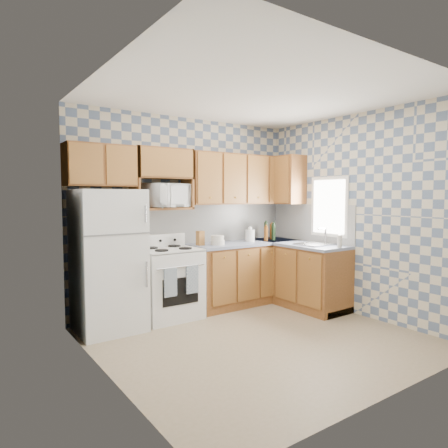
{
  "coord_description": "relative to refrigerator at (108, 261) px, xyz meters",
  "views": [
    {
      "loc": [
        -2.84,
        -3.37,
        1.61
      ],
      "look_at": [
        0.05,
        0.75,
        1.25
      ],
      "focal_mm": 32.0,
      "sensor_mm": 36.0,
      "label": 1
    }
  ],
  "objects": [
    {
      "name": "floor",
      "position": [
        1.27,
        -1.25,
        -0.84
      ],
      "size": [
        3.4,
        3.4,
        0.0
      ],
      "primitive_type": "plane",
      "color": "#847152",
      "rests_on": "ground"
    },
    {
      "name": "back_wall",
      "position": [
        1.27,
        0.35,
        0.51
      ],
      "size": [
        3.4,
        0.02,
        2.7
      ],
      "primitive_type": "cube",
      "color": "slate",
      "rests_on": "ground"
    },
    {
      "name": "right_wall",
      "position": [
        2.97,
        -1.25,
        0.51
      ],
      "size": [
        0.02,
        3.2,
        2.7
      ],
      "primitive_type": "cube",
      "color": "slate",
      "rests_on": "ground"
    },
    {
      "name": "backsplash_back",
      "position": [
        1.68,
        0.34,
        0.36
      ],
      "size": [
        2.6,
        0.02,
        0.56
      ],
      "primitive_type": "cube",
      "color": "silver",
      "rests_on": "back_wall"
    },
    {
      "name": "backsplash_right",
      "position": [
        2.96,
        -0.45,
        0.36
      ],
      "size": [
        0.02,
        1.6,
        0.56
      ],
      "primitive_type": "cube",
      "color": "silver",
      "rests_on": "right_wall"
    },
    {
      "name": "refrigerator",
      "position": [
        0.0,
        0.0,
        0.0
      ],
      "size": [
        0.75,
        0.7,
        1.68
      ],
      "primitive_type": "cube",
      "color": "white",
      "rests_on": "floor"
    },
    {
      "name": "stove_body",
      "position": [
        0.8,
        0.03,
        -0.39
      ],
      "size": [
        0.76,
        0.65,
        0.9
      ],
      "primitive_type": "cube",
      "color": "white",
      "rests_on": "floor"
    },
    {
      "name": "cooktop",
      "position": [
        0.8,
        0.03,
        0.07
      ],
      "size": [
        0.76,
        0.65,
        0.02
      ],
      "primitive_type": "cube",
      "color": "silver",
      "rests_on": "stove_body"
    },
    {
      "name": "backguard",
      "position": [
        0.8,
        0.3,
        0.16
      ],
      "size": [
        0.76,
        0.08,
        0.17
      ],
      "primitive_type": "cube",
      "color": "white",
      "rests_on": "cooktop"
    },
    {
      "name": "dish_towel_left",
      "position": [
        0.65,
        -0.32,
        -0.29
      ],
      "size": [
        0.17,
        0.02,
        0.35
      ],
      "primitive_type": "cube",
      "color": "navy",
      "rests_on": "stove_body"
    },
    {
      "name": "dish_towel_right",
      "position": [
        0.96,
        -0.32,
        -0.29
      ],
      "size": [
        0.17,
        0.02,
        0.35
      ],
      "primitive_type": "cube",
      "color": "navy",
      "rests_on": "stove_body"
    },
    {
      "name": "base_cabinets_back",
      "position": [
        2.1,
        0.05,
        -0.4
      ],
      "size": [
        1.75,
        0.6,
        0.88
      ],
      "primitive_type": "cube",
      "color": "brown",
      "rests_on": "floor"
    },
    {
      "name": "base_cabinets_right",
      "position": [
        2.67,
        -0.45,
        -0.4
      ],
      "size": [
        0.6,
        1.6,
        0.88
      ],
      "primitive_type": "cube",
      "color": "brown",
      "rests_on": "floor"
    },
    {
      "name": "countertop_back",
      "position": [
        2.1,
        0.05,
        0.06
      ],
      "size": [
        1.77,
        0.63,
        0.04
      ],
      "primitive_type": "cube",
      "color": "slate",
      "rests_on": "base_cabinets_back"
    },
    {
      "name": "countertop_right",
      "position": [
        2.67,
        -0.45,
        0.06
      ],
      "size": [
        0.63,
        1.6,
        0.04
      ],
      "primitive_type": "cube",
      "color": "slate",
      "rests_on": "base_cabinets_right"
    },
    {
      "name": "upper_cabinets_back",
      "position": [
        2.1,
        0.19,
        1.01
      ],
      "size": [
        1.75,
        0.33,
        0.74
      ],
      "primitive_type": "cube",
      "color": "brown",
      "rests_on": "back_wall"
    },
    {
      "name": "upper_cabinets_fridge",
      "position": [
        -0.02,
        0.19,
        1.13
      ],
      "size": [
        0.82,
        0.33,
        0.5
      ],
      "primitive_type": "cube",
      "color": "brown",
      "rests_on": "back_wall"
    },
    {
      "name": "upper_cabinets_right",
      "position": [
        2.81,
        0.0,
        1.01
      ],
      "size": [
        0.33,
        0.7,
        0.74
      ],
      "primitive_type": "cube",
      "color": "brown",
      "rests_on": "right_wall"
    },
    {
      "name": "microwave_shelf",
      "position": [
        0.8,
        0.19,
        0.6
      ],
      "size": [
        0.8,
        0.33,
        0.03
      ],
      "primitive_type": "cube",
      "color": "brown",
      "rests_on": "back_wall"
    },
    {
      "name": "microwave",
      "position": [
        0.87,
        0.17,
        0.77
      ],
      "size": [
        0.66,
        0.54,
        0.32
      ],
      "primitive_type": "imported",
      "rotation": [
        0.0,
        0.0,
        0.29
      ],
      "color": "white",
      "rests_on": "microwave_shelf"
    },
    {
      "name": "sink",
      "position": [
        2.67,
        -0.8,
        0.09
      ],
      "size": [
        0.48,
        0.4,
        0.03
      ],
      "primitive_type": "cube",
      "color": "#B7B7BC",
      "rests_on": "countertop_right"
    },
    {
      "name": "window",
      "position": [
        2.96,
        -0.8,
        0.61
      ],
      "size": [
        0.02,
        0.66,
        0.86
      ],
      "primitive_type": "cube",
      "color": "white",
      "rests_on": "right_wall"
    },
    {
      "name": "bottle_0",
      "position": [
        2.48,
        0.02,
        0.22
      ],
      "size": [
        0.06,
        0.06,
        0.28
      ],
      "primitive_type": "cylinder",
      "color": "black",
      "rests_on": "countertop_back"
    },
    {
      "name": "bottle_1",
      "position": [
        2.58,
        -0.04,
        0.21
      ],
      "size": [
        0.06,
        0.06,
        0.26
      ],
      "primitive_type": "cylinder",
      "color": "black",
      "rests_on": "countertop_back"
    },
    {
      "name": "bottle_2",
      "position": [
        2.63,
        0.06,
        0.2
      ],
      "size": [
        0.06,
        0.06,
        0.24
      ],
      "primitive_type": "cylinder",
      "color": "#60320F",
      "rests_on": "countertop_back"
    },
    {
      "name": "bottle_3",
      "position": [
        2.41,
        -0.06,
        0.19
      ],
      "size": [
        0.06,
        0.06,
        0.22
      ],
      "primitive_type": "cylinder",
      "color": "#60320F",
      "rests_on": "countertop_back"
    },
    {
      "name": "knife_block",
      "position": [
        1.32,
        0.07,
        0.18
      ],
      "size": [
        0.09,
        0.09,
        0.2
      ],
      "primitive_type": "cube",
      "rotation": [
        0.0,
        0.0,
        0.05
      ],
      "color": "brown",
      "rests_on": "countertop_back"
    },
    {
      "name": "electric_kettle",
      "position": [
        2.16,
        0.02,
        0.17
      ],
      "size": [
        0.14,
        0.14,
        0.18
      ],
      "primitive_type": "cylinder",
      "color": "white",
      "rests_on": "countertop_back"
    },
    {
      "name": "food_containers",
      "position": [
        1.55,
        -0.02,
        0.15
      ],
      "size": [
        0.2,
        0.2,
        0.13
      ],
      "primitive_type": null,
      "color": "beige",
      "rests_on": "countertop_back"
    },
    {
      "name": "soap_bottle",
      "position": [
        2.71,
        -1.2,
        0.17
      ],
      "size": [
        0.06,
        0.06,
        0.17
      ],
      "primitive_type": "cylinder",
      "color": "beige",
      "rests_on": "countertop_right"
    }
  ]
}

